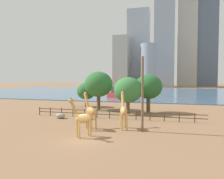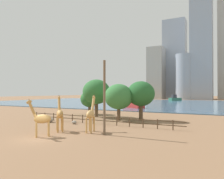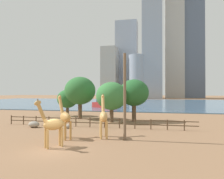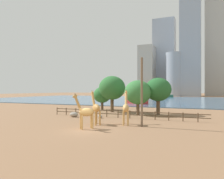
{
  "view_description": "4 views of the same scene",
  "coord_description": "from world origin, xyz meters",
  "px_view_note": "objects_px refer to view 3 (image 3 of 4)",
  "views": [
    {
      "loc": [
        8.32,
        -19.65,
        6.05
      ],
      "look_at": [
        -2.35,
        18.89,
        4.06
      ],
      "focal_mm": 35.0,
      "sensor_mm": 36.0,
      "label": 1
    },
    {
      "loc": [
        17.53,
        -16.58,
        4.91
      ],
      "look_at": [
        0.78,
        15.18,
        5.34
      ],
      "focal_mm": 35.0,
      "sensor_mm": 36.0,
      "label": 2
    },
    {
      "loc": [
        8.57,
        -16.12,
        4.76
      ],
      "look_at": [
        -1.91,
        30.35,
        5.28
      ],
      "focal_mm": 35.0,
      "sensor_mm": 36.0,
      "label": 3
    },
    {
      "loc": [
        12.34,
        -21.14,
        4.59
      ],
      "look_at": [
        -2.65,
        13.75,
        4.63
      ],
      "focal_mm": 35.0,
      "sensor_mm": 36.0,
      "label": 4
    }
  ],
  "objects_px": {
    "boulder_near_fence": "(68,126)",
    "boulder_by_pole": "(34,124)",
    "tree_center_broad": "(67,99)",
    "tree_right_tall": "(80,91)",
    "utility_pole": "(125,97)",
    "giraffe_tall": "(103,116)",
    "boat_ferry": "(131,98)",
    "giraffe_companion": "(65,117)",
    "giraffe_young": "(52,124)",
    "tree_left_large": "(112,96)",
    "boat_sailboat": "(104,104)",
    "tree_left_small": "(134,93)"
  },
  "relations": [
    {
      "from": "boulder_near_fence",
      "to": "boulder_by_pole",
      "type": "xyz_separation_m",
      "value": [
        -4.75,
        -0.38,
        0.15
      ]
    },
    {
      "from": "tree_center_broad",
      "to": "tree_right_tall",
      "type": "bearing_deg",
      "value": -41.51
    },
    {
      "from": "utility_pole",
      "to": "giraffe_tall",
      "type": "bearing_deg",
      "value": 161.48
    },
    {
      "from": "utility_pole",
      "to": "boat_ferry",
      "type": "bearing_deg",
      "value": 97.41
    },
    {
      "from": "tree_center_broad",
      "to": "giraffe_companion",
      "type": "bearing_deg",
      "value": -66.5
    },
    {
      "from": "giraffe_young",
      "to": "utility_pole",
      "type": "xyz_separation_m",
      "value": [
        5.6,
        4.19,
        2.32
      ]
    },
    {
      "from": "giraffe_companion",
      "to": "giraffe_young",
      "type": "xyz_separation_m",
      "value": [
        0.55,
        -3.63,
        -0.19
      ]
    },
    {
      "from": "giraffe_companion",
      "to": "boulder_near_fence",
      "type": "bearing_deg",
      "value": -24.2
    },
    {
      "from": "boulder_near_fence",
      "to": "boulder_by_pole",
      "type": "height_order",
      "value": "boulder_by_pole"
    },
    {
      "from": "giraffe_tall",
      "to": "tree_left_large",
      "type": "bearing_deg",
      "value": -9.36
    },
    {
      "from": "giraffe_companion",
      "to": "boulder_near_fence",
      "type": "relative_size",
      "value": 6.3
    },
    {
      "from": "tree_left_large",
      "to": "tree_right_tall",
      "type": "distance_m",
      "value": 7.19
    },
    {
      "from": "boat_sailboat",
      "to": "boat_ferry",
      "type": "bearing_deg",
      "value": 120.88
    },
    {
      "from": "giraffe_companion",
      "to": "tree_right_tall",
      "type": "distance_m",
      "value": 16.57
    },
    {
      "from": "boat_ferry",
      "to": "tree_left_small",
      "type": "bearing_deg",
      "value": -139.03
    },
    {
      "from": "giraffe_young",
      "to": "boulder_by_pole",
      "type": "xyz_separation_m",
      "value": [
        -7.51,
        9.07,
        -1.56
      ]
    },
    {
      "from": "tree_center_broad",
      "to": "tree_left_small",
      "type": "distance_m",
      "value": 14.48
    },
    {
      "from": "giraffe_companion",
      "to": "boat_ferry",
      "type": "height_order",
      "value": "boat_ferry"
    },
    {
      "from": "boat_sailboat",
      "to": "tree_right_tall",
      "type": "bearing_deg",
      "value": -54.35
    },
    {
      "from": "boat_ferry",
      "to": "boat_sailboat",
      "type": "height_order",
      "value": "boat_ferry"
    },
    {
      "from": "giraffe_young",
      "to": "boulder_near_fence",
      "type": "distance_m",
      "value": 9.99
    },
    {
      "from": "boulder_near_fence",
      "to": "tree_left_large",
      "type": "bearing_deg",
      "value": 57.98
    },
    {
      "from": "tree_left_large",
      "to": "boat_sailboat",
      "type": "bearing_deg",
      "value": 107.42
    },
    {
      "from": "boulder_near_fence",
      "to": "giraffe_companion",
      "type": "bearing_deg",
      "value": -69.1
    },
    {
      "from": "tree_center_broad",
      "to": "boat_sailboat",
      "type": "height_order",
      "value": "boat_sailboat"
    },
    {
      "from": "boat_ferry",
      "to": "tree_right_tall",
      "type": "bearing_deg",
      "value": -145.24
    },
    {
      "from": "boat_ferry",
      "to": "tree_left_large",
      "type": "bearing_deg",
      "value": -141.26
    },
    {
      "from": "boulder_near_fence",
      "to": "boat_ferry",
      "type": "bearing_deg",
      "value": 92.93
    },
    {
      "from": "utility_pole",
      "to": "boulder_near_fence",
      "type": "bearing_deg",
      "value": 147.85
    },
    {
      "from": "giraffe_tall",
      "to": "boat_ferry",
      "type": "height_order",
      "value": "boat_ferry"
    },
    {
      "from": "boulder_by_pole",
      "to": "boat_ferry",
      "type": "bearing_deg",
      "value": 90.15
    },
    {
      "from": "giraffe_young",
      "to": "boat_ferry",
      "type": "bearing_deg",
      "value": -135.34
    },
    {
      "from": "tree_center_broad",
      "to": "tree_right_tall",
      "type": "height_order",
      "value": "tree_right_tall"
    },
    {
      "from": "boulder_by_pole",
      "to": "tree_left_large",
      "type": "relative_size",
      "value": 0.23
    },
    {
      "from": "tree_left_large",
      "to": "boat_ferry",
      "type": "xyz_separation_m",
      "value": [
        -9.28,
        90.69,
        -2.78
      ]
    },
    {
      "from": "boulder_near_fence",
      "to": "tree_left_small",
      "type": "height_order",
      "value": "tree_left_small"
    },
    {
      "from": "tree_left_large",
      "to": "tree_right_tall",
      "type": "relative_size",
      "value": 0.85
    },
    {
      "from": "boulder_near_fence",
      "to": "tree_left_large",
      "type": "distance_m",
      "value": 8.93
    },
    {
      "from": "giraffe_young",
      "to": "tree_right_tall",
      "type": "xyz_separation_m",
      "value": [
        -4.93,
        19.37,
        2.97
      ]
    },
    {
      "from": "boat_ferry",
      "to": "boulder_near_fence",
      "type": "bearing_deg",
      "value": -144.16
    },
    {
      "from": "giraffe_tall",
      "to": "utility_pole",
      "type": "xyz_separation_m",
      "value": [
        2.39,
        -0.8,
        2.11
      ]
    },
    {
      "from": "utility_pole",
      "to": "tree_left_large",
      "type": "bearing_deg",
      "value": 108.66
    },
    {
      "from": "boulder_near_fence",
      "to": "tree_center_broad",
      "type": "bearing_deg",
      "value": 114.59
    },
    {
      "from": "giraffe_companion",
      "to": "tree_left_small",
      "type": "relative_size",
      "value": 0.67
    },
    {
      "from": "tree_center_broad",
      "to": "boat_sailboat",
      "type": "xyz_separation_m",
      "value": [
        1.71,
        21.18,
        -2.06
      ]
    },
    {
      "from": "tree_center_broad",
      "to": "boat_sailboat",
      "type": "bearing_deg",
      "value": 85.38
    },
    {
      "from": "giraffe_young",
      "to": "tree_right_tall",
      "type": "distance_m",
      "value": 20.21
    },
    {
      "from": "giraffe_tall",
      "to": "giraffe_companion",
      "type": "relative_size",
      "value": 1.02
    },
    {
      "from": "giraffe_tall",
      "to": "giraffe_companion",
      "type": "bearing_deg",
      "value": 91.91
    },
    {
      "from": "giraffe_young",
      "to": "boat_ferry",
      "type": "distance_m",
      "value": 107.26
    }
  ]
}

